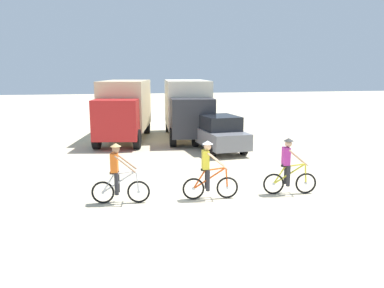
{
  "coord_description": "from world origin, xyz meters",
  "views": [
    {
      "loc": [
        -3.11,
        -10.11,
        3.85
      ],
      "look_at": [
        -0.12,
        4.34,
        1.1
      ],
      "focal_mm": 36.36,
      "sensor_mm": 36.0,
      "label": 1
    }
  ],
  "objects_px": {
    "cyclist_near_camera": "(289,168)",
    "sedan_parked": "(219,133)",
    "box_truck_tan_camper": "(124,107)",
    "box_truck_cream_rv": "(187,106)",
    "cyclist_cowboy_hat": "(209,172)",
    "cyclist_orange_shirt": "(118,176)"
  },
  "relations": [
    {
      "from": "sedan_parked",
      "to": "box_truck_tan_camper",
      "type": "bearing_deg",
      "value": 136.6
    },
    {
      "from": "sedan_parked",
      "to": "cyclist_near_camera",
      "type": "xyz_separation_m",
      "value": [
        0.32,
        -7.12,
        -0.04
      ]
    },
    {
      "from": "cyclist_near_camera",
      "to": "sedan_parked",
      "type": "bearing_deg",
      "value": 92.56
    },
    {
      "from": "box_truck_tan_camper",
      "to": "cyclist_near_camera",
      "type": "relative_size",
      "value": 3.88
    },
    {
      "from": "sedan_parked",
      "to": "box_truck_cream_rv",
      "type": "bearing_deg",
      "value": 100.32
    },
    {
      "from": "box_truck_cream_rv",
      "to": "cyclist_cowboy_hat",
      "type": "distance_m",
      "value": 11.38
    },
    {
      "from": "box_truck_tan_camper",
      "to": "cyclist_near_camera",
      "type": "height_order",
      "value": "box_truck_tan_camper"
    },
    {
      "from": "cyclist_cowboy_hat",
      "to": "box_truck_tan_camper",
      "type": "bearing_deg",
      "value": 100.6
    },
    {
      "from": "box_truck_tan_camper",
      "to": "sedan_parked",
      "type": "height_order",
      "value": "box_truck_tan_camper"
    },
    {
      "from": "box_truck_tan_camper",
      "to": "box_truck_cream_rv",
      "type": "relative_size",
      "value": 1.02
    },
    {
      "from": "cyclist_orange_shirt",
      "to": "cyclist_cowboy_hat",
      "type": "relative_size",
      "value": 1.0
    },
    {
      "from": "cyclist_orange_shirt",
      "to": "cyclist_near_camera",
      "type": "height_order",
      "value": "same"
    },
    {
      "from": "box_truck_cream_rv",
      "to": "box_truck_tan_camper",
      "type": "bearing_deg",
      "value": 179.85
    },
    {
      "from": "cyclist_cowboy_hat",
      "to": "cyclist_near_camera",
      "type": "distance_m",
      "value": 2.6
    },
    {
      "from": "box_truck_cream_rv",
      "to": "cyclist_near_camera",
      "type": "xyz_separation_m",
      "value": [
        1.07,
        -11.26,
        -1.03
      ]
    },
    {
      "from": "cyclist_orange_shirt",
      "to": "cyclist_near_camera",
      "type": "bearing_deg",
      "value": -2.07
    },
    {
      "from": "box_truck_tan_camper",
      "to": "cyclist_near_camera",
      "type": "xyz_separation_m",
      "value": [
        4.71,
        -11.27,
        -1.03
      ]
    },
    {
      "from": "sedan_parked",
      "to": "cyclist_orange_shirt",
      "type": "height_order",
      "value": "cyclist_orange_shirt"
    },
    {
      "from": "box_truck_tan_camper",
      "to": "cyclist_near_camera",
      "type": "distance_m",
      "value": 12.25
    },
    {
      "from": "box_truck_cream_rv",
      "to": "sedan_parked",
      "type": "distance_m",
      "value": 4.32
    },
    {
      "from": "box_truck_tan_camper",
      "to": "sedan_parked",
      "type": "xyz_separation_m",
      "value": [
        4.39,
        -4.15,
        -0.99
      ]
    },
    {
      "from": "box_truck_cream_rv",
      "to": "sedan_parked",
      "type": "height_order",
      "value": "box_truck_cream_rv"
    }
  ]
}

